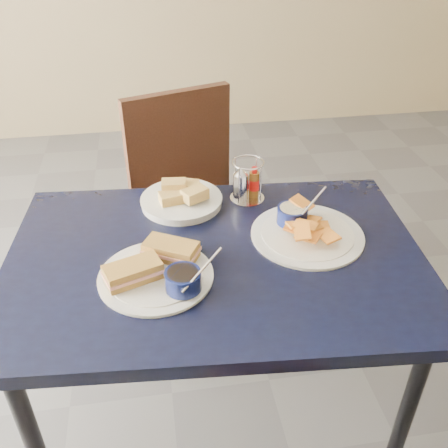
{
  "coord_description": "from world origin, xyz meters",
  "views": [
    {
      "loc": [
        -0.37,
        -1.21,
        1.58
      ],
      "look_at": [
        -0.19,
        -0.11,
        0.82
      ],
      "focal_mm": 40.0,
      "sensor_mm": 36.0,
      "label": 1
    }
  ],
  "objects": [
    {
      "name": "ground",
      "position": [
        0.0,
        0.0,
        0.0
      ],
      "size": [
        6.0,
        6.0,
        0.0
      ],
      "primitive_type": "plane",
      "color": "#525257",
      "rests_on": "ground"
    },
    {
      "name": "dining_table",
      "position": [
        -0.22,
        -0.15,
        0.68
      ],
      "size": [
        1.19,
        0.85,
        0.75
      ],
      "color": "black",
      "rests_on": "ground"
    },
    {
      "name": "chair_far",
      "position": [
        -0.2,
        0.54,
        0.54
      ],
      "size": [
        0.55,
        0.55,
        0.94
      ],
      "color": "black",
      "rests_on": "ground"
    },
    {
      "name": "sandwich_plate",
      "position": [
        -0.38,
        -0.22,
        0.77
      ],
      "size": [
        0.31,
        0.3,
        0.12
      ],
      "color": "white",
      "rests_on": "dining_table"
    },
    {
      "name": "plantain_plate",
      "position": [
        0.04,
        -0.09,
        0.77
      ],
      "size": [
        0.32,
        0.32,
        0.12
      ],
      "color": "white",
      "rests_on": "dining_table"
    },
    {
      "name": "bread_basket",
      "position": [
        -0.29,
        0.13,
        0.77
      ],
      "size": [
        0.25,
        0.25,
        0.07
      ],
      "color": "white",
      "rests_on": "dining_table"
    },
    {
      "name": "condiment_caddy",
      "position": [
        -0.09,
        0.13,
        0.81
      ],
      "size": [
        0.11,
        0.11,
        0.14
      ],
      "color": "silver",
      "rests_on": "dining_table"
    }
  ]
}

